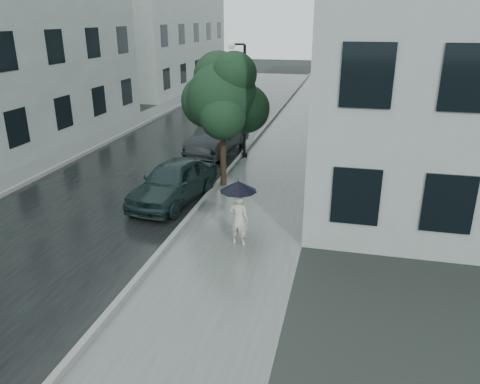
% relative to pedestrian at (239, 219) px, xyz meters
% --- Properties ---
extents(ground, '(120.00, 120.00, 0.00)m').
position_rel_pedestrian_xyz_m(ground, '(-0.29, -1.26, -0.75)').
color(ground, black).
rests_on(ground, ground).
extents(sidewalk, '(3.50, 60.00, 0.01)m').
position_rel_pedestrian_xyz_m(sidewalk, '(-0.04, 10.74, -0.75)').
color(sidewalk, slate).
rests_on(sidewalk, ground).
extents(kerb_near, '(0.15, 60.00, 0.15)m').
position_rel_pedestrian_xyz_m(kerb_near, '(-1.87, 10.74, -0.67)').
color(kerb_near, slate).
rests_on(kerb_near, ground).
extents(asphalt_road, '(6.85, 60.00, 0.00)m').
position_rel_pedestrian_xyz_m(asphalt_road, '(-5.37, 10.74, -0.75)').
color(asphalt_road, black).
rests_on(asphalt_road, ground).
extents(kerb_far, '(0.15, 60.00, 0.15)m').
position_rel_pedestrian_xyz_m(kerb_far, '(-8.87, 10.74, -0.67)').
color(kerb_far, slate).
rests_on(kerb_far, ground).
extents(sidewalk_far, '(1.70, 60.00, 0.01)m').
position_rel_pedestrian_xyz_m(sidewalk_far, '(-9.79, 10.74, -0.75)').
color(sidewalk_far, '#4C5451').
rests_on(sidewalk_far, ground).
extents(building_near, '(7.02, 36.00, 9.00)m').
position_rel_pedestrian_xyz_m(building_near, '(5.18, 18.24, 3.75)').
color(building_near, '#909D98').
rests_on(building_near, ground).
extents(building_far_b, '(7.02, 18.00, 8.00)m').
position_rel_pedestrian_xyz_m(building_far_b, '(-14.07, 28.74, 3.25)').
color(building_far_b, '#909D98').
rests_on(building_far_b, ground).
extents(pedestrian, '(0.57, 0.40, 1.48)m').
position_rel_pedestrian_xyz_m(pedestrian, '(0.00, 0.00, 0.00)').
color(pedestrian, beige).
rests_on(pedestrian, sidewalk).
extents(umbrella, '(1.26, 1.26, 0.97)m').
position_rel_pedestrian_xyz_m(umbrella, '(-0.01, -0.03, 0.96)').
color(umbrella, black).
rests_on(umbrella, ground).
extents(street_tree, '(3.25, 2.95, 4.83)m').
position_rel_pedestrian_xyz_m(street_tree, '(-1.68, 4.69, 2.49)').
color(street_tree, '#332619').
rests_on(street_tree, ground).
extents(lamp_post, '(0.85, 0.35, 4.93)m').
position_rel_pedestrian_xyz_m(lamp_post, '(-1.90, 8.34, 2.08)').
color(lamp_post, black).
rests_on(lamp_post, ground).
extents(car_near, '(2.27, 4.33, 1.41)m').
position_rel_pedestrian_xyz_m(car_near, '(-2.87, 2.63, -0.04)').
color(car_near, '#172728').
rests_on(car_near, ground).
extents(car_far, '(2.02, 4.51, 1.44)m').
position_rel_pedestrian_xyz_m(car_far, '(-3.09, 8.79, -0.02)').
color(car_far, '#262A2C').
rests_on(car_far, ground).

